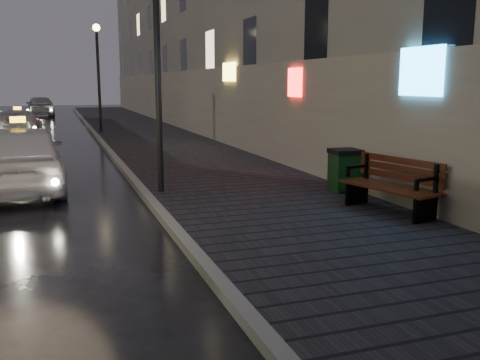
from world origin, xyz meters
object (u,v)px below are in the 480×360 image
object	(u,v)px
taxi_near	(21,157)
car_far	(40,106)
lamp_near	(157,41)
lamp_far	(98,64)
trash_bin	(345,170)
taxi_mid	(18,124)
bench	(392,185)

from	to	relation	value
taxi_near	car_far	size ratio (longest dim) A/B	1.03
lamp_near	lamp_far	xyz separation A→B (m)	(0.00, 16.00, 0.00)
lamp_far	taxi_near	distance (m)	14.80
lamp_far	trash_bin	size ratio (longest dim) A/B	5.45
trash_bin	car_far	xyz separation A→B (m)	(-7.13, 33.93, 0.17)
car_far	taxi_mid	bearing A→B (deg)	83.55
lamp_near	taxi_near	world-z (taller)	lamp_near
car_far	taxi_near	bearing A→B (deg)	86.08
taxi_near	taxi_mid	world-z (taller)	taxi_near
lamp_near	car_far	world-z (taller)	lamp_near
lamp_near	taxi_near	size ratio (longest dim) A/B	1.08
bench	car_far	size ratio (longest dim) A/B	0.45
bench	trash_bin	world-z (taller)	bench
lamp_far	trash_bin	distance (m)	18.07
taxi_near	trash_bin	bearing A→B (deg)	153.86
bench	taxi_mid	xyz separation A→B (m)	(-7.65, 19.12, -0.01)
bench	taxi_near	size ratio (longest dim) A/B	0.44
bench	taxi_mid	distance (m)	20.59
bench	car_far	world-z (taller)	car_far
lamp_near	bench	world-z (taller)	lamp_near
lamp_far	taxi_mid	size ratio (longest dim) A/B	1.15
lamp_near	car_far	distance (m)	32.80
car_far	lamp_near	bearing A→B (deg)	91.38
bench	trash_bin	bearing A→B (deg)	73.09
lamp_near	taxi_mid	bearing A→B (deg)	103.77
lamp_near	taxi_mid	size ratio (longest dim) A/B	1.15
trash_bin	taxi_near	bearing A→B (deg)	160.19
trash_bin	car_far	world-z (taller)	car_far
lamp_near	car_far	size ratio (longest dim) A/B	1.11
taxi_mid	bench	bearing A→B (deg)	115.66
lamp_far	bench	bearing A→B (deg)	-78.93
taxi_near	car_far	distance (m)	30.77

